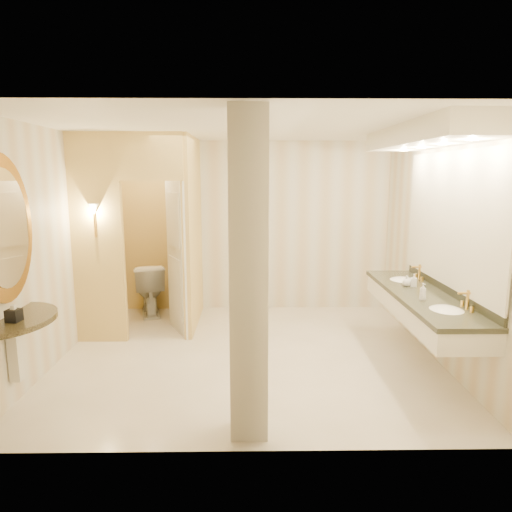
{
  "coord_description": "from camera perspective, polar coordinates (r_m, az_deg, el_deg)",
  "views": [
    {
      "loc": [
        0.02,
        -5.31,
        2.18
      ],
      "look_at": [
        0.1,
        0.2,
        1.19
      ],
      "focal_mm": 32.0,
      "sensor_mm": 36.0,
      "label": 1
    }
  ],
  "objects": [
    {
      "name": "floor",
      "position": [
        5.74,
        -1.0,
        -12.15
      ],
      "size": [
        4.5,
        4.5,
        0.0
      ],
      "primitive_type": "plane",
      "color": "silver",
      "rests_on": "ground"
    },
    {
      "name": "ceiling",
      "position": [
        5.34,
        -1.09,
        15.76
      ],
      "size": [
        4.5,
        4.5,
        0.0
      ],
      "primitive_type": "plane",
      "rotation": [
        3.14,
        0.0,
        0.0
      ],
      "color": "white",
      "rests_on": "wall_back"
    },
    {
      "name": "wall_back",
      "position": [
        7.36,
        -0.99,
        3.69
      ],
      "size": [
        4.5,
        0.02,
        2.7
      ],
      "primitive_type": "cube",
      "color": "beige",
      "rests_on": "floor"
    },
    {
      "name": "wall_front",
      "position": [
        3.41,
        -1.15,
        -3.9
      ],
      "size": [
        4.5,
        0.02,
        2.7
      ],
      "primitive_type": "cube",
      "color": "beige",
      "rests_on": "floor"
    },
    {
      "name": "wall_left",
      "position": [
        5.83,
        -23.74,
        1.13
      ],
      "size": [
        0.02,
        4.0,
        2.7
      ],
      "primitive_type": "cube",
      "color": "beige",
      "rests_on": "floor"
    },
    {
      "name": "wall_right",
      "position": [
        5.82,
        21.71,
        1.25
      ],
      "size": [
        0.02,
        4.0,
        2.7
      ],
      "primitive_type": "cube",
      "color": "beige",
      "rests_on": "floor"
    },
    {
      "name": "toilet_closet",
      "position": [
        6.43,
        -11.1,
        2.88
      ],
      "size": [
        1.5,
        1.55,
        2.7
      ],
      "color": "#EFD87D",
      "rests_on": "floor"
    },
    {
      "name": "wall_sconce",
      "position": [
        6.08,
        -19.6,
        5.36
      ],
      "size": [
        0.14,
        0.14,
        0.42
      ],
      "color": "gold",
      "rests_on": "toilet_closet"
    },
    {
      "name": "vanity",
      "position": [
        5.32,
        20.84,
        3.55
      ],
      "size": [
        0.75,
        2.56,
        2.09
      ],
      "color": "silver",
      "rests_on": "floor"
    },
    {
      "name": "console_shelf",
      "position": [
        4.73,
        -28.98,
        -1.25
      ],
      "size": [
        1.04,
        1.04,
        1.97
      ],
      "color": "black",
      "rests_on": "floor"
    },
    {
      "name": "pillar",
      "position": [
        3.69,
        -0.91,
        -2.84
      ],
      "size": [
        0.31,
        0.31,
        2.7
      ],
      "primitive_type": "cube",
      "color": "silver",
      "rests_on": "floor"
    },
    {
      "name": "tissue_box",
      "position": [
        4.67,
        -28.02,
        -6.57
      ],
      "size": [
        0.13,
        0.13,
        0.11
      ],
      "primitive_type": "cube",
      "rotation": [
        0.0,
        0.0,
        -0.15
      ],
      "color": "black",
      "rests_on": "console_shelf"
    },
    {
      "name": "toilet",
      "position": [
        7.37,
        -13.19,
        -3.99
      ],
      "size": [
        0.65,
        0.9,
        0.82
      ],
      "primitive_type": "imported",
      "rotation": [
        0.0,
        0.0,
        3.4
      ],
      "color": "white",
      "rests_on": "floor"
    },
    {
      "name": "soap_bottle_a",
      "position": [
        5.69,
        19.12,
        -2.89
      ],
      "size": [
        0.09,
        0.09,
        0.15
      ],
      "primitive_type": "imported",
      "rotation": [
        0.0,
        0.0,
        -0.32
      ],
      "color": "beige",
      "rests_on": "vanity"
    },
    {
      "name": "soap_bottle_b",
      "position": [
        5.68,
        18.32,
        -2.98
      ],
      "size": [
        0.11,
        0.11,
        0.13
      ],
      "primitive_type": "imported",
      "rotation": [
        0.0,
        0.0,
        0.12
      ],
      "color": "silver",
      "rests_on": "vanity"
    },
    {
      "name": "soap_bottle_c",
      "position": [
        5.11,
        20.13,
        -4.21
      ],
      "size": [
        0.08,
        0.08,
        0.18
      ],
      "primitive_type": "imported",
      "rotation": [
        0.0,
        0.0,
        0.17
      ],
      "color": "#C6B28C",
      "rests_on": "vanity"
    }
  ]
}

